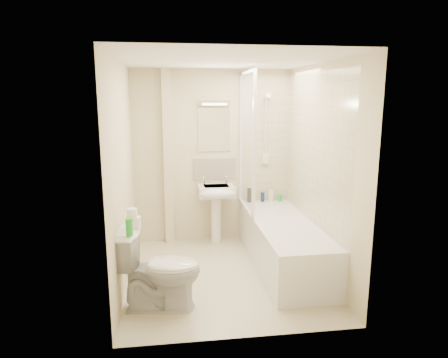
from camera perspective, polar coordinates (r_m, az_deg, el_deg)
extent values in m
plane|color=beige|center=(4.76, 0.10, -13.52)|extent=(2.50, 2.50, 0.00)
cube|color=beige|center=(5.61, -1.65, 3.17)|extent=(2.20, 0.02, 2.40)
cube|color=beige|center=(4.38, -14.31, 0.43)|extent=(0.02, 2.50, 2.40)
cube|color=beige|center=(4.67, 13.61, 1.14)|extent=(0.02, 2.50, 2.40)
cube|color=white|center=(4.33, 0.11, 16.62)|extent=(2.20, 2.50, 0.02)
cube|color=beige|center=(5.70, 5.90, 5.52)|extent=(0.70, 0.01, 1.75)
cube|color=beige|center=(4.81, 12.74, 4.20)|extent=(0.01, 2.10, 1.75)
cube|color=beige|center=(5.52, -8.00, 2.92)|extent=(0.12, 0.12, 2.40)
cube|color=beige|center=(5.63, -1.36, 1.45)|extent=(0.60, 0.02, 0.30)
cube|color=white|center=(5.56, -1.38, 7.03)|extent=(0.46, 0.01, 0.60)
cube|color=silver|center=(5.52, -1.37, 10.85)|extent=(0.42, 0.07, 0.07)
cube|color=white|center=(4.98, 8.46, -9.05)|extent=(0.70, 2.10, 0.55)
cube|color=white|center=(4.91, 8.53, -6.64)|extent=(0.56, 1.96, 0.05)
cube|color=white|center=(5.20, 3.27, 5.26)|extent=(0.01, 0.90, 1.80)
cube|color=white|center=(5.62, 2.43, 5.74)|extent=(0.04, 0.04, 1.80)
cube|color=white|center=(4.76, 4.31, 4.67)|extent=(0.04, 0.04, 1.80)
cube|color=white|center=(5.18, 3.39, 14.99)|extent=(0.04, 0.90, 0.04)
cube|color=white|center=(5.37, 3.17, -4.12)|extent=(0.04, 0.90, 0.03)
cylinder|color=white|center=(5.67, 5.98, 6.76)|extent=(0.02, 0.02, 0.90)
cylinder|color=white|center=(5.72, 5.88, 2.26)|extent=(0.05, 0.05, 0.02)
cylinder|color=white|center=(5.65, 6.08, 11.31)|extent=(0.05, 0.05, 0.02)
cylinder|color=white|center=(5.59, 6.24, 11.61)|extent=(0.08, 0.11, 0.11)
cube|color=white|center=(5.71, 5.91, 2.95)|extent=(0.10, 0.05, 0.14)
cylinder|color=white|center=(5.63, 5.85, 7.24)|extent=(0.01, 0.13, 0.84)
cylinder|color=white|center=(5.64, -1.14, -5.85)|extent=(0.14, 0.14, 0.66)
cube|color=white|center=(5.50, -1.12, -1.73)|extent=(0.49, 0.38, 0.15)
ellipsoid|color=white|center=(5.34, -0.91, -2.14)|extent=(0.49, 0.21, 0.15)
cube|color=silver|center=(5.49, -1.12, -1.15)|extent=(0.34, 0.24, 0.04)
cylinder|color=white|center=(5.57, -2.89, -0.29)|extent=(0.03, 0.03, 0.10)
cylinder|color=white|center=(5.60, 0.37, -0.20)|extent=(0.03, 0.03, 0.10)
sphere|color=white|center=(5.56, -2.90, 0.23)|extent=(0.04, 0.04, 0.04)
sphere|color=white|center=(5.59, 0.37, 0.32)|extent=(0.04, 0.04, 0.04)
cylinder|color=black|center=(5.71, 3.63, -2.32)|extent=(0.06, 0.06, 0.20)
cylinder|color=navy|center=(5.76, 5.54, -2.57)|extent=(0.05, 0.05, 0.14)
cylinder|color=beige|center=(5.78, 6.62, -2.36)|extent=(0.06, 0.06, 0.17)
cylinder|color=white|center=(5.79, 6.80, -2.45)|extent=(0.06, 0.06, 0.15)
cylinder|color=green|center=(5.83, 7.99, -2.67)|extent=(0.06, 0.06, 0.09)
imported|color=white|center=(3.99, -9.17, -12.59)|extent=(0.65, 0.90, 0.79)
cylinder|color=white|center=(3.94, -12.59, -6.03)|extent=(0.11, 0.11, 0.10)
cylinder|color=white|center=(3.88, -13.00, -4.82)|extent=(0.10, 0.10, 0.09)
cylinder|color=green|center=(3.71, -13.40, -6.71)|extent=(0.06, 0.06, 0.16)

